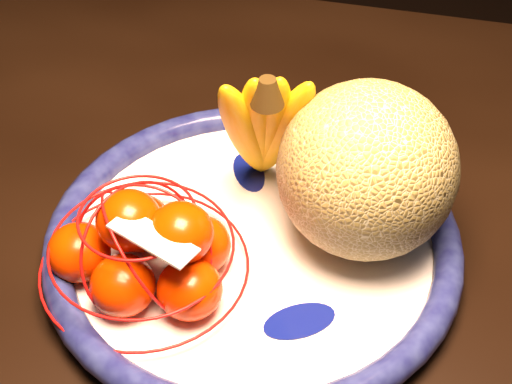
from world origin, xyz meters
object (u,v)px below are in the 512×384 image
(fruit_bowl, at_px, (253,243))
(banana_bunch, at_px, (264,122))
(cantaloupe, at_px, (367,170))
(mandarin_bag, at_px, (147,250))

(fruit_bowl, xyz_separation_m, banana_bunch, (-0.01, 0.07, 0.09))
(banana_bunch, bearing_deg, cantaloupe, -36.52)
(fruit_bowl, height_order, mandarin_bag, mandarin_bag)
(banana_bunch, xyz_separation_m, mandarin_bag, (-0.06, -0.13, -0.05))
(banana_bunch, height_order, mandarin_bag, banana_bunch)
(cantaloupe, bearing_deg, fruit_bowl, -155.83)
(mandarin_bag, bearing_deg, fruit_bowl, 41.00)
(fruit_bowl, height_order, cantaloupe, cantaloupe)
(fruit_bowl, bearing_deg, cantaloupe, 24.17)
(fruit_bowl, relative_size, banana_bunch, 2.26)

